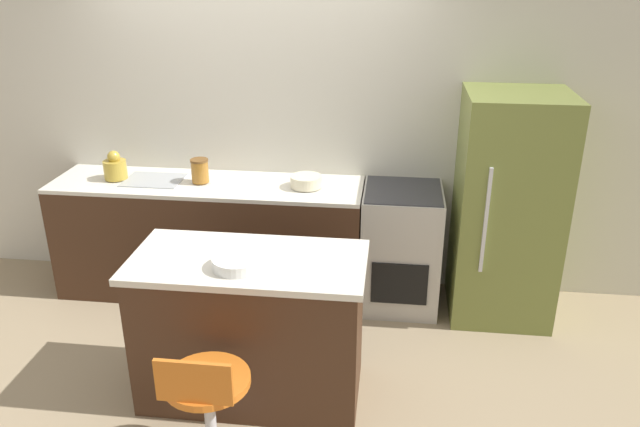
# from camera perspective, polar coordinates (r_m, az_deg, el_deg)

# --- Properties ---
(ground_plane) EXTENTS (14.00, 14.00, 0.00)m
(ground_plane) POSITION_cam_1_polar(r_m,az_deg,el_deg) (4.86, -6.62, -9.05)
(ground_plane) COLOR #998466
(wall_back) EXTENTS (8.00, 0.06, 2.60)m
(wall_back) POSITION_cam_1_polar(r_m,az_deg,el_deg) (4.95, -5.52, 8.03)
(wall_back) COLOR beige
(wall_back) RESTS_ON ground_plane
(back_counter) EXTENTS (2.39, 0.62, 0.94)m
(back_counter) POSITION_cam_1_polar(r_m,az_deg,el_deg) (5.01, -9.99, -2.20)
(back_counter) COLOR #422819
(back_counter) RESTS_ON ground_plane
(kitchen_island) EXTENTS (1.37, 0.68, 0.93)m
(kitchen_island) POSITION_cam_1_polar(r_m,az_deg,el_deg) (3.84, -6.32, -10.29)
(kitchen_island) COLOR #422819
(kitchen_island) RESTS_ON ground_plane
(oven_range) EXTENTS (0.58, 0.63, 0.94)m
(oven_range) POSITION_cam_1_polar(r_m,az_deg,el_deg) (4.81, 7.36, -3.11)
(oven_range) COLOR #B7B2A8
(oven_range) RESTS_ON ground_plane
(refrigerator) EXTENTS (0.72, 0.71, 1.68)m
(refrigerator) POSITION_cam_1_polar(r_m,az_deg,el_deg) (4.70, 16.72, 0.44)
(refrigerator) COLOR olive
(refrigerator) RESTS_ON ground_plane
(stool_chair) EXTENTS (0.45, 0.45, 0.79)m
(stool_chair) POSITION_cam_1_polar(r_m,az_deg,el_deg) (3.41, -10.23, -16.96)
(stool_chair) COLOR #B7B7BC
(stool_chair) RESTS_ON ground_plane
(kettle) EXTENTS (0.17, 0.17, 0.22)m
(kettle) POSITION_cam_1_polar(r_m,az_deg,el_deg) (5.05, -18.24, 4.02)
(kettle) COLOR #B29333
(kettle) RESTS_ON back_counter
(mixing_bowl) EXTENTS (0.24, 0.24, 0.08)m
(mixing_bowl) POSITION_cam_1_polar(r_m,az_deg,el_deg) (4.65, -1.27, 2.97)
(mixing_bowl) COLOR beige
(mixing_bowl) RESTS_ON back_counter
(canister_jar) EXTENTS (0.14, 0.14, 0.18)m
(canister_jar) POSITION_cam_1_polar(r_m,az_deg,el_deg) (4.81, -10.93, 3.88)
(canister_jar) COLOR #9E6623
(canister_jar) RESTS_ON back_counter
(fruit_bowl) EXTENTS (0.28, 0.28, 0.06)m
(fruit_bowl) POSITION_cam_1_polar(r_m,az_deg,el_deg) (3.50, -7.58, -4.46)
(fruit_bowl) COLOR white
(fruit_bowl) RESTS_ON kitchen_island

